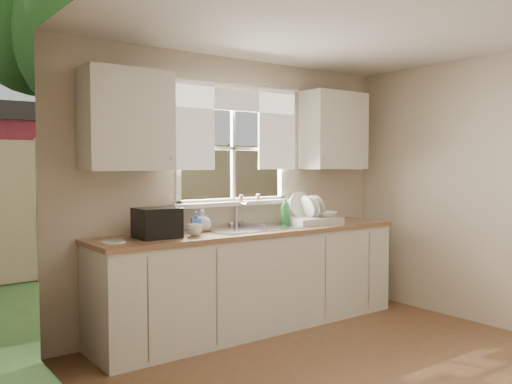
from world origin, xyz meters
TOP-DOWN VIEW (x-y plane):
  - room_walls at (0.00, -0.07)m, footprint 3.62×4.02m
  - ceiling at (0.00, 0.00)m, footprint 3.60×4.00m
  - window at (0.00, 2.00)m, footprint 1.38×0.16m
  - curtains at (0.00, 1.95)m, footprint 1.50×0.03m
  - base_cabinets at (0.00, 1.68)m, footprint 3.00×0.62m
  - countertop at (0.00, 1.68)m, footprint 3.04×0.65m
  - upper_cabinet_left at (-1.15, 1.82)m, footprint 0.70×0.33m
  - upper_cabinet_right at (1.15, 1.82)m, footprint 0.70×0.33m
  - wall_outlet at (0.88, 1.99)m, footprint 0.08×0.01m
  - sill_jars at (0.14, 1.94)m, footprint 0.24×0.04m
  - backyard at (0.58, 8.42)m, footprint 20.00×10.00m
  - sink at (0.00, 1.71)m, footprint 0.88×0.52m
  - dish_rack at (0.72, 1.68)m, footprint 0.54×0.43m
  - bowl at (0.85, 1.63)m, footprint 0.23×0.23m
  - soap_bottle_a at (0.46, 1.79)m, footprint 0.12×0.12m
  - soap_bottle_b at (-0.54, 1.79)m, footprint 0.11×0.11m
  - soap_bottle_c at (-0.46, 1.82)m, footprint 0.17×0.17m
  - saucer at (-1.35, 1.64)m, footprint 0.18×0.18m
  - cup at (-0.67, 1.60)m, footprint 0.16×0.16m
  - black_appliance at (-0.97, 1.68)m, footprint 0.34×0.29m

SIDE VIEW (x-z plane):
  - base_cabinets at x=0.00m, z-range 0.00..0.87m
  - sink at x=0.00m, z-range 0.64..1.04m
  - countertop at x=0.00m, z-range 0.87..0.91m
  - saucer at x=-1.35m, z-range 0.91..0.92m
  - cup at x=-0.67m, z-range 0.91..1.01m
  - dish_rack at x=0.72m, z-range 0.81..1.13m
  - soap_bottle_b at x=-0.54m, z-range 0.91..1.09m
  - bowl at x=0.85m, z-range 0.98..1.03m
  - soap_bottle_c at x=-0.46m, z-range 0.91..1.10m
  - black_appliance at x=-0.97m, z-range 0.91..1.15m
  - soap_bottle_a at x=0.46m, z-range 0.91..1.17m
  - wall_outlet at x=0.88m, z-range 1.02..1.14m
  - sill_jars at x=0.14m, z-range 1.15..1.21m
  - room_walls at x=0.00m, z-range -0.01..2.49m
  - window at x=0.00m, z-range 0.95..2.02m
  - upper_cabinet_left at x=-1.15m, z-range 1.45..2.25m
  - upper_cabinet_right at x=1.15m, z-range 1.45..2.25m
  - curtains at x=0.00m, z-range 1.53..2.34m
  - ceiling at x=0.00m, z-range 2.49..2.51m
  - backyard at x=0.58m, z-range 0.40..6.53m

